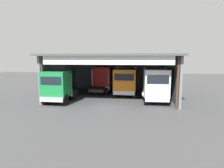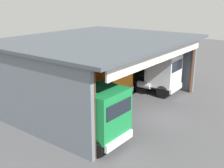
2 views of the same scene
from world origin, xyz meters
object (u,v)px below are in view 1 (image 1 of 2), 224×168
truck_green_center_left_bay (58,86)px  oil_drum (96,86)px  truck_red_center_bay (102,79)px  tool_cart (116,86)px  truck_white_yard_outside (156,86)px  truck_orange_right_bay (125,82)px

truck_green_center_left_bay → oil_drum: 9.46m
truck_red_center_bay → tool_cart: truck_red_center_bay is taller
truck_green_center_left_bay → truck_red_center_bay: 7.59m
truck_green_center_left_bay → oil_drum: bearing=-101.6°
truck_red_center_bay → truck_white_yard_outside: truck_white_yard_outside is taller
truck_orange_right_bay → truck_white_yard_outside: 4.47m
truck_white_yard_outside → tool_cart: truck_white_yard_outside is taller
tool_cart → truck_red_center_bay: bearing=-126.9°
truck_green_center_left_bay → truck_red_center_bay: bearing=-115.6°
truck_green_center_left_bay → truck_white_yard_outside: 9.99m
truck_white_yard_outside → truck_red_center_bay: bearing=-42.3°
truck_red_center_bay → truck_orange_right_bay: truck_orange_right_bay is taller
truck_red_center_bay → truck_white_yard_outside: size_ratio=1.16×
truck_green_center_left_bay → truck_red_center_bay: size_ratio=1.05×
truck_red_center_bay → truck_white_yard_outside: 8.63m
truck_white_yard_outside → tool_cart: bearing=-58.8°
tool_cart → truck_green_center_left_bay: bearing=-119.4°
truck_white_yard_outside → truck_green_center_left_bay: bearing=5.1°
truck_red_center_bay → truck_white_yard_outside: bearing=-37.2°
oil_drum → tool_cart: tool_cart is taller
oil_drum → tool_cart: 2.93m
truck_orange_right_bay → tool_cart: bearing=-67.1°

